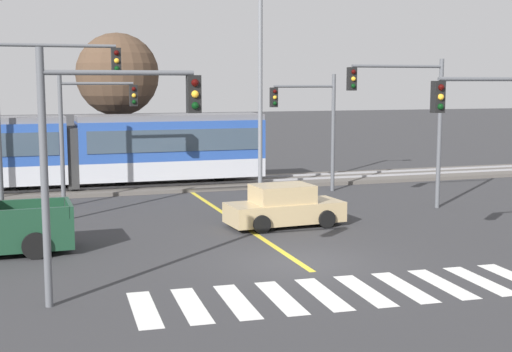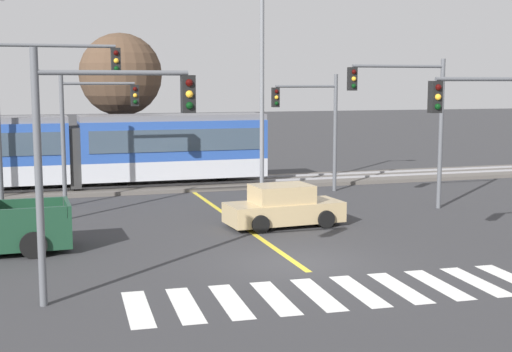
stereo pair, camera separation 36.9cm
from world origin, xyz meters
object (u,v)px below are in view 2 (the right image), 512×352
object	(u,v)px
traffic_light_mid_right	(410,109)
traffic_light_mid_left	(39,102)
bare_tree_west	(121,75)
traffic_light_far_right	(314,116)
street_lamp_centre	(265,75)
traffic_light_near_right	(500,131)
traffic_light_far_left	(90,119)
traffic_light_near_left	(94,139)
sedan_crossing	(284,207)
light_rail_tram	(74,149)

from	to	relation	value
traffic_light_mid_right	traffic_light_mid_left	world-z (taller)	traffic_light_mid_left
traffic_light_mid_left	bare_tree_west	bearing A→B (deg)	71.86
traffic_light_far_right	street_lamp_centre	xyz separation A→B (m)	(-2.37, -0.00, 1.89)
traffic_light_near_right	traffic_light_far_left	xyz separation A→B (m)	(-10.83, 12.73, -0.10)
traffic_light_near_left	sedan_crossing	bearing A→B (deg)	44.69
sedan_crossing	street_lamp_centre	size ratio (longest dim) A/B	0.44
traffic_light_far_right	traffic_light_near_right	size ratio (longest dim) A/B	0.99
traffic_light_near_right	traffic_light_far_right	bearing A→B (deg)	92.28
sedan_crossing	traffic_light_far_left	bearing A→B (deg)	133.82
traffic_light_mid_right	traffic_light_near_left	size ratio (longest dim) A/B	1.03
traffic_light_far_right	traffic_light_mid_left	distance (m)	13.57
traffic_light_near_left	traffic_light_far_right	bearing A→B (deg)	52.00
traffic_light_far_left	street_lamp_centre	bearing A→B (deg)	4.72
traffic_light_far_left	traffic_light_mid_right	bearing A→B (deg)	-22.12
traffic_light_far_left	street_lamp_centre	xyz separation A→B (m)	(7.93, 0.65, 1.82)
light_rail_tram	traffic_light_mid_left	xyz separation A→B (m)	(-1.55, -9.05, 2.47)
sedan_crossing	street_lamp_centre	xyz separation A→B (m)	(1.63, 7.21, 4.79)
traffic_light_mid_right	traffic_light_mid_left	bearing A→B (deg)	179.74
traffic_light_far_right	traffic_light_near_left	xyz separation A→B (m)	(-11.18, -14.31, 0.30)
light_rail_tram	traffic_light_mid_right	xyz separation A→B (m)	(12.71, -9.11, 2.08)
traffic_light_near_right	traffic_light_mid_right	bearing A→B (deg)	79.85
traffic_light_mid_right	light_rail_tram	bearing A→B (deg)	144.37
traffic_light_mid_left	traffic_light_near_right	bearing A→B (deg)	-31.29
traffic_light_mid_right	bare_tree_west	distance (m)	16.58
traffic_light_far_left	traffic_light_mid_left	bearing A→B (deg)	-112.63
traffic_light_mid_right	street_lamp_centre	distance (m)	7.20
traffic_light_near_left	bare_tree_west	world-z (taller)	bare_tree_west
sedan_crossing	traffic_light_far_right	size ratio (longest dim) A/B	0.78
traffic_light_far_right	traffic_light_mid_left	size ratio (longest dim) A/B	0.82
light_rail_tram	bare_tree_west	xyz separation A→B (m)	(2.74, 4.06, 3.51)
sedan_crossing	street_lamp_centre	distance (m)	8.81
traffic_light_far_right	traffic_light_mid_right	bearing A→B (deg)	-71.12
traffic_light_near_right	traffic_light_near_left	distance (m)	11.75
traffic_light_near_left	traffic_light_mid_left	distance (m)	8.85
traffic_light_far_right	traffic_light_near_right	distance (m)	13.39
traffic_light_near_right	street_lamp_centre	size ratio (longest dim) A/B	0.57
traffic_light_near_right	traffic_light_far_left	bearing A→B (deg)	130.41
sedan_crossing	traffic_light_near_right	bearing A→B (deg)	-53.65
traffic_light_mid_left	street_lamp_centre	size ratio (longest dim) A/B	0.69
traffic_light_mid_left	bare_tree_west	distance (m)	13.83
traffic_light_mid_left	street_lamp_centre	distance (m)	11.45
traffic_light_mid_right	bare_tree_west	size ratio (longest dim) A/B	0.79
traffic_light_far_right	traffic_light_near_left	world-z (taller)	traffic_light_near_left
traffic_light_mid_left	street_lamp_centre	world-z (taller)	street_lamp_centre
light_rail_tram	traffic_light_mid_left	distance (m)	9.51
traffic_light_near_right	street_lamp_centre	xyz separation A→B (m)	(-2.91, 13.38, 1.72)
traffic_light_near_right	traffic_light_mid_right	world-z (taller)	traffic_light_mid_right
traffic_light_near_left	bare_tree_west	distance (m)	22.15
street_lamp_centre	bare_tree_west	xyz separation A→B (m)	(-5.67, 7.55, 0.07)
traffic_light_far_left	bare_tree_west	size ratio (longest dim) A/B	0.72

